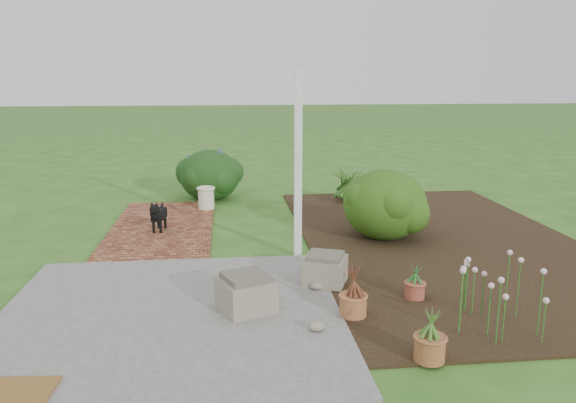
{
  "coord_description": "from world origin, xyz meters",
  "views": [
    {
      "loc": [
        -0.62,
        -7.19,
        2.42
      ],
      "look_at": [
        0.2,
        0.4,
        0.7
      ],
      "focal_mm": 35.0,
      "sensor_mm": 36.0,
      "label": 1
    }
  ],
  "objects": [
    {
      "name": "purple_flowering_bush",
      "position": [
        -0.98,
        3.89,
        0.51
      ],
      "size": [
        1.43,
        1.43,
        1.02
      ],
      "primitive_type": "ellipsoid",
      "rotation": [
        0.0,
        0.0,
        0.22
      ],
      "color": "black",
      "rests_on": "ground"
    },
    {
      "name": "stone_trough_near",
      "position": [
        -0.47,
        -1.73,
        0.21
      ],
      "size": [
        0.66,
        0.66,
        0.34
      ],
      "primitive_type": "cube",
      "rotation": [
        0.0,
        0.0,
        0.39
      ],
      "color": "#76695C",
      "rests_on": "concrete_patio"
    },
    {
      "name": "pink_flower_patch",
      "position": [
        1.81,
        -2.31,
        0.36
      ],
      "size": [
        1.3,
        1.3,
        0.66
      ],
      "primitive_type": null,
      "rotation": [
        0.0,
        0.0,
        -0.31
      ],
      "color": "#113D0F",
      "rests_on": "garden_bed"
    },
    {
      "name": "concrete_patio",
      "position": [
        -1.25,
        -1.75,
        0.02
      ],
      "size": [
        3.5,
        3.5,
        0.04
      ],
      "primitive_type": "cube",
      "color": "#62625F",
      "rests_on": "ground"
    },
    {
      "name": "cream_ceramic_urn",
      "position": [
        -1.03,
        2.89,
        0.23
      ],
      "size": [
        0.37,
        0.37,
        0.39
      ],
      "primitive_type": "cylinder",
      "rotation": [
        0.0,
        0.0,
        0.34
      ],
      "color": "beige",
      "rests_on": "brick_path"
    },
    {
      "name": "veranda_post",
      "position": [
        0.3,
        0.1,
        1.25
      ],
      "size": [
        0.1,
        0.1,
        2.5
      ],
      "primitive_type": "cube",
      "color": "white",
      "rests_on": "ground"
    },
    {
      "name": "garden_bed",
      "position": [
        2.5,
        0.5,
        0.01
      ],
      "size": [
        4.0,
        7.0,
        0.03
      ],
      "primitive_type": "cube",
      "color": "black",
      "rests_on": "ground"
    },
    {
      "name": "terracotta_pot_small_right",
      "position": [
        1.06,
        -2.95,
        0.14
      ],
      "size": [
        0.27,
        0.27,
        0.22
      ],
      "primitive_type": "cylinder",
      "rotation": [
        0.0,
        0.0,
        0.02
      ],
      "color": "#955732",
      "rests_on": "garden_bed"
    },
    {
      "name": "stone_trough_far",
      "position": [
        0.48,
        -0.84,
        0.17
      ],
      "size": [
        0.48,
        0.48,
        0.26
      ],
      "primitive_type": "cube",
      "rotation": [
        0.0,
        0.0,
        -0.3
      ],
      "color": "gray",
      "rests_on": "concrete_patio"
    },
    {
      "name": "agapanthus_clump_front",
      "position": [
        1.71,
        3.29,
        0.44
      ],
      "size": [
        1.16,
        1.16,
        0.82
      ],
      "primitive_type": null,
      "rotation": [
        0.0,
        0.0,
        -0.3
      ],
      "color": "#0F380C",
      "rests_on": "garden_bed"
    },
    {
      "name": "brick_path",
      "position": [
        -1.7,
        1.75,
        0.02
      ],
      "size": [
        1.6,
        3.5,
        0.04
      ],
      "primitive_type": "cube",
      "color": "brown",
      "rests_on": "ground"
    },
    {
      "name": "evergreen_shrub",
      "position": [
        1.7,
        0.78,
        0.56
      ],
      "size": [
        1.34,
        1.34,
        1.06
      ],
      "primitive_type": "ellipsoid",
      "rotation": [
        0.0,
        0.0,
        -0.08
      ],
      "color": "#1C420C",
      "rests_on": "garden_bed"
    },
    {
      "name": "black_dog",
      "position": [
        -1.72,
        1.42,
        0.32
      ],
      "size": [
        0.22,
        0.54,
        0.47
      ],
      "rotation": [
        0.0,
        0.0,
        -0.17
      ],
      "color": "black",
      "rests_on": "brick_path"
    },
    {
      "name": "stone_trough_mid",
      "position": [
        0.48,
        -1.06,
        0.19
      ],
      "size": [
        0.6,
        0.6,
        0.31
      ],
      "primitive_type": "cube",
      "rotation": [
        0.0,
        0.0,
        -0.39
      ],
      "color": "#766D58",
      "rests_on": "concrete_patio"
    },
    {
      "name": "terracotta_pot_small_left",
      "position": [
        1.39,
        -1.59,
        0.12
      ],
      "size": [
        0.24,
        0.24,
        0.18
      ],
      "primitive_type": "cylinder",
      "rotation": [
        0.0,
        0.0,
        -0.11
      ],
      "color": "#9A4934",
      "rests_on": "garden_bed"
    },
    {
      "name": "terracotta_pot_bronze",
      "position": [
        0.61,
        -1.97,
        0.14
      ],
      "size": [
        0.3,
        0.3,
        0.22
      ],
      "primitive_type": "cylinder",
      "rotation": [
        0.0,
        0.0,
        0.12
      ],
      "color": "#A66338",
      "rests_on": "garden_bed"
    },
    {
      "name": "agapanthus_clump_back",
      "position": [
        2.08,
        1.42,
        0.45
      ],
      "size": [
        1.17,
        1.17,
        0.84
      ],
      "primitive_type": null,
      "rotation": [
        0.0,
        0.0,
        0.3
      ],
      "color": "#0D420F",
      "rests_on": "garden_bed"
    },
    {
      "name": "ground",
      "position": [
        0.0,
        0.0,
        0.0
      ],
      "size": [
        80.0,
        80.0,
        0.0
      ],
      "primitive_type": "plane",
      "color": "#2B5D1D",
      "rests_on": "ground"
    }
  ]
}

